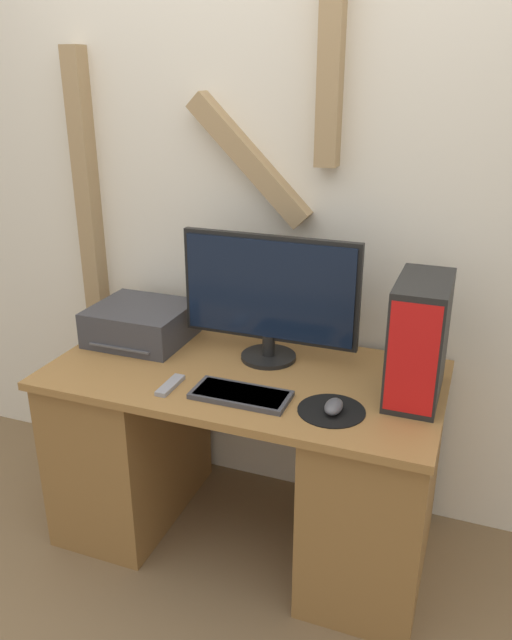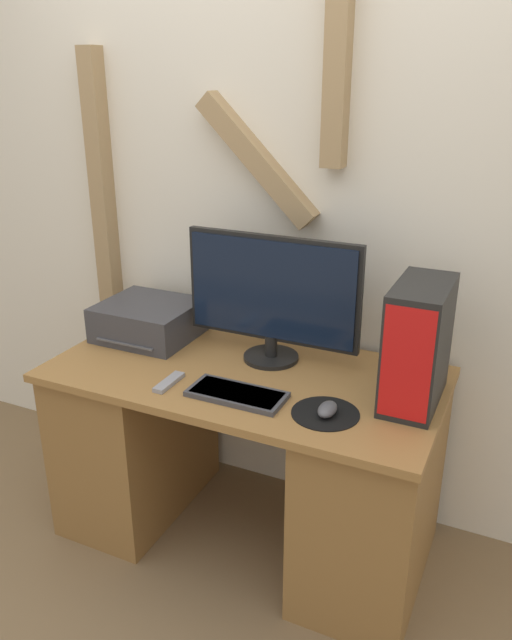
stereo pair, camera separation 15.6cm
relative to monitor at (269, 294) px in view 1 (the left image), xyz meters
The scene contains 10 objects.
ground_plane 1.14m from the monitor, 95.31° to the right, with size 12.00×12.00×0.00m, color brown.
wall_back 0.45m from the monitor, 100.94° to the left, with size 6.40×0.13×2.70m.
desk 0.64m from the monitor, 108.77° to the right, with size 1.45×0.74×0.75m.
monitor is the anchor object (origin of this frame).
keyboard 0.41m from the monitor, 87.26° to the right, with size 0.34×0.15×0.02m.
mousepad 0.52m from the monitor, 43.36° to the right, with size 0.22×0.22×0.00m.
mouse 0.52m from the monitor, 43.40° to the right, with size 0.06×0.10×0.04m.
computer_tower 0.58m from the monitor, 10.10° to the right, with size 0.17×0.35×0.41m.
printer 0.58m from the monitor, behind, with size 0.38×0.35×0.15m.
remote_control 0.50m from the monitor, 124.95° to the right, with size 0.04×0.15×0.02m.
Camera 1 is at (0.77, -1.55, 1.78)m, focal length 35.00 mm.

